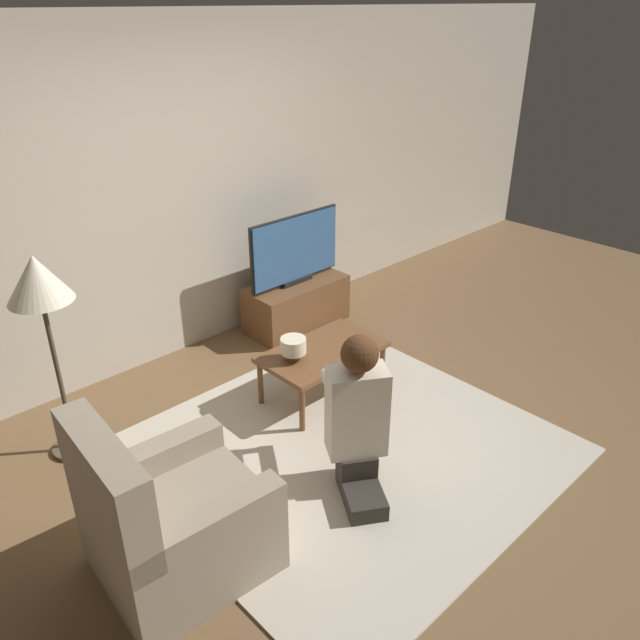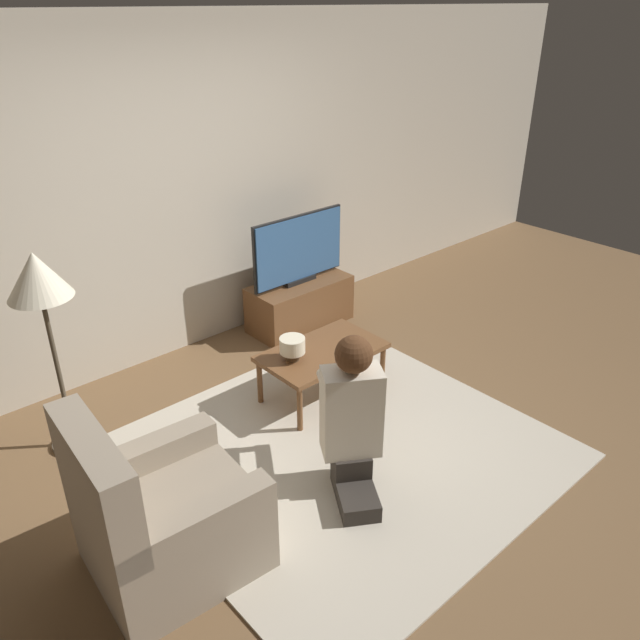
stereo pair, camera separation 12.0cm
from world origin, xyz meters
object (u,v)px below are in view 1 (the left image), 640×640
(armchair, at_px, (173,525))
(table_lamp, at_px, (293,347))
(tv, at_px, (295,249))
(person_kneeling, at_px, (357,412))
(coffee_table, at_px, (323,355))
(floor_lamp, at_px, (40,291))

(armchair, relative_size, table_lamp, 5.37)
(tv, relative_size, armchair, 0.99)
(tv, xyz_separation_m, person_kneeling, (-1.14, -1.82, -0.19))
(table_lamp, bearing_deg, coffee_table, -9.00)
(floor_lamp, relative_size, armchair, 1.42)
(armchair, bearing_deg, tv, -49.98)
(floor_lamp, height_order, table_lamp, floor_lamp)
(tv, distance_m, person_kneeling, 2.16)
(tv, height_order, floor_lamp, floor_lamp)
(tv, bearing_deg, person_kneeling, -121.96)
(person_kneeling, bearing_deg, floor_lamp, -21.98)
(coffee_table, bearing_deg, person_kneeling, -122.11)
(armchair, relative_size, person_kneeling, 0.94)
(coffee_table, relative_size, floor_lamp, 0.65)
(tv, distance_m, floor_lamp, 2.29)
(coffee_table, xyz_separation_m, table_lamp, (-0.25, 0.04, 0.14))
(coffee_table, bearing_deg, armchair, -158.78)
(table_lamp, bearing_deg, armchair, -154.17)
(person_kneeling, bearing_deg, table_lamp, -75.71)
(coffee_table, distance_m, floor_lamp, 1.93)
(armchair, height_order, table_lamp, armchair)
(coffee_table, distance_m, armchair, 1.77)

